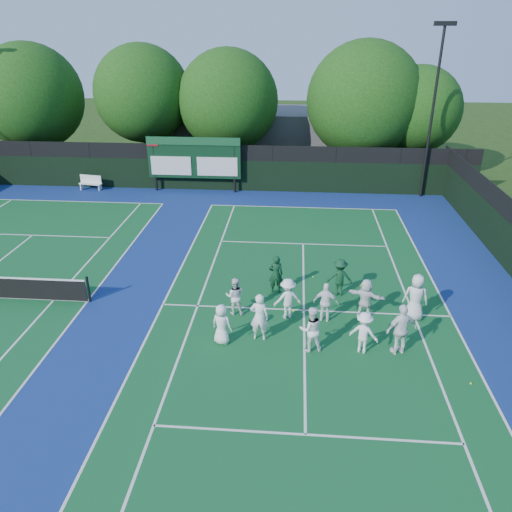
{
  "coord_description": "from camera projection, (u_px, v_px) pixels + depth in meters",
  "views": [
    {
      "loc": [
        -0.5,
        -15.5,
        9.9
      ],
      "look_at": [
        -2.0,
        3.0,
        1.3
      ],
      "focal_mm": 35.0,
      "sensor_mm": 36.0,
      "label": 1
    }
  ],
  "objects": [
    {
      "name": "tennis_ball_1",
      "position": [
        313.0,
        277.0,
        21.53
      ],
      "size": [
        0.07,
        0.07,
        0.07
      ],
      "primitive_type": "sphere",
      "color": "#C1E01A",
      "rests_on": "ground"
    },
    {
      "name": "tree_e",
      "position": [
        420.0,
        112.0,
        33.33
      ],
      "size": [
        5.72,
        5.72,
        7.67
      ],
      "color": "black",
      "rests_on": "ground"
    },
    {
      "name": "tennis_ball_0",
      "position": [
        293.0,
        311.0,
        18.94
      ],
      "size": [
        0.07,
        0.07,
        0.07
      ],
      "primitive_type": "sphere",
      "color": "#C1E01A",
      "rests_on": "ground"
    },
    {
      "name": "light_pole_right",
      "position": [
        435.0,
        93.0,
        29.14
      ],
      "size": [
        1.2,
        0.3,
        10.12
      ],
      "color": "black",
      "rests_on": "ground"
    },
    {
      "name": "clubhouse",
      "position": [
        278.0,
        136.0,
        39.15
      ],
      "size": [
        18.0,
        6.0,
        4.0
      ],
      "primitive_type": "cube",
      "color": "#535458",
      "rests_on": "ground"
    },
    {
      "name": "bench",
      "position": [
        91.0,
        182.0,
        32.84
      ],
      "size": [
        1.58,
        0.68,
        0.97
      ],
      "color": "white",
      "rests_on": "ground"
    },
    {
      "name": "coach_right",
      "position": [
        340.0,
        277.0,
        19.85
      ],
      "size": [
        1.03,
        0.62,
        1.57
      ],
      "primitive_type": "imported",
      "rotation": [
        0.0,
        0.0,
        3.18
      ],
      "color": "#0F391F",
      "rests_on": "ground"
    },
    {
      "name": "court_apron",
      "position": [
        150.0,
        304.0,
        19.48
      ],
      "size": [
        34.0,
        32.0,
        0.01
      ],
      "primitive_type": "cube",
      "color": "navy",
      "rests_on": "ground"
    },
    {
      "name": "player_back_0",
      "position": [
        235.0,
        296.0,
        18.56
      ],
      "size": [
        0.73,
        0.58,
        1.49
      ],
      "primitive_type": "imported",
      "rotation": [
        0.0,
        0.0,
        3.12
      ],
      "color": "white",
      "rests_on": "ground"
    },
    {
      "name": "tree_d",
      "position": [
        366.0,
        103.0,
        33.37
      ],
      "size": [
        7.69,
        7.69,
        9.22
      ],
      "color": "black",
      "rests_on": "ground"
    },
    {
      "name": "tennis_ball_5",
      "position": [
        401.0,
        316.0,
        18.65
      ],
      "size": [
        0.07,
        0.07,
        0.07
      ],
      "primitive_type": "sphere",
      "color": "#C1E01A",
      "rests_on": "ground"
    },
    {
      "name": "player_back_4",
      "position": [
        416.0,
        297.0,
        18.15
      ],
      "size": [
        0.97,
        0.72,
        1.81
      ],
      "primitive_type": "imported",
      "rotation": [
        0.0,
        0.0,
        2.96
      ],
      "color": "silver",
      "rests_on": "ground"
    },
    {
      "name": "tree_c",
      "position": [
        230.0,
        103.0,
        34.09
      ],
      "size": [
        6.85,
        6.85,
        8.68
      ],
      "color": "black",
      "rests_on": "ground"
    },
    {
      "name": "coach_left",
      "position": [
        276.0,
        274.0,
        20.04
      ],
      "size": [
        0.65,
        0.48,
        1.62
      ],
      "primitive_type": "imported",
      "rotation": [
        0.0,
        0.0,
        3.31
      ],
      "color": "#0E361D",
      "rests_on": "ground"
    },
    {
      "name": "ground",
      "position": [
        304.0,
        325.0,
        18.14
      ],
      "size": [
        120.0,
        120.0,
        0.0
      ],
      "primitive_type": "plane",
      "color": "#1E380F",
      "rests_on": "ground"
    },
    {
      "name": "tennis_ball_2",
      "position": [
        471.0,
        383.0,
        15.11
      ],
      "size": [
        0.07,
        0.07,
        0.07
      ],
      "primitive_type": "sphere",
      "color": "#C1E01A",
      "rests_on": "ground"
    },
    {
      "name": "near_court",
      "position": [
        304.0,
        310.0,
        19.04
      ],
      "size": [
        11.05,
        23.85,
        0.01
      ],
      "color": "#105024",
      "rests_on": "ground"
    },
    {
      "name": "player_back_1",
      "position": [
        288.0,
        299.0,
        18.28
      ],
      "size": [
        1.15,
        0.86,
        1.58
      ],
      "primitive_type": "imported",
      "rotation": [
        0.0,
        0.0,
        3.43
      ],
      "color": "white",
      "rests_on": "ground"
    },
    {
      "name": "player_front_1",
      "position": [
        259.0,
        317.0,
        16.96
      ],
      "size": [
        0.66,
        0.46,
        1.76
      ],
      "primitive_type": "imported",
      "rotation": [
        0.0,
        0.0,
        3.09
      ],
      "color": "white",
      "rests_on": "ground"
    },
    {
      "name": "player_back_2",
      "position": [
        326.0,
        302.0,
        18.09
      ],
      "size": [
        0.95,
        0.53,
        1.53
      ],
      "primitive_type": "imported",
      "rotation": [
        0.0,
        0.0,
        2.96
      ],
      "color": "white",
      "rests_on": "ground"
    },
    {
      "name": "tennis_ball_4",
      "position": [
        361.0,
        286.0,
        20.8
      ],
      "size": [
        0.07,
        0.07,
        0.07
      ],
      "primitive_type": "sphere",
      "color": "#C1E01A",
      "rests_on": "ground"
    },
    {
      "name": "scoreboard",
      "position": [
        194.0,
        158.0,
        31.83
      ],
      "size": [
        6.0,
        0.21,
        3.55
      ],
      "color": "black",
      "rests_on": "ground"
    },
    {
      "name": "player_front_4",
      "position": [
        401.0,
        329.0,
        16.22
      ],
      "size": [
        1.16,
        0.79,
        1.82
      ],
      "primitive_type": "imported",
      "rotation": [
        0.0,
        0.0,
        3.5
      ],
      "color": "white",
      "rests_on": "ground"
    },
    {
      "name": "player_back_3",
      "position": [
        365.0,
        298.0,
        18.43
      ],
      "size": [
        1.46,
        0.95,
        1.51
      ],
      "primitive_type": "imported",
      "rotation": [
        0.0,
        0.0,
        2.74
      ],
      "color": "white",
      "rests_on": "ground"
    },
    {
      "name": "player_front_0",
      "position": [
        222.0,
        324.0,
        16.83
      ],
      "size": [
        0.83,
        0.68,
        1.47
      ],
      "primitive_type": "imported",
      "rotation": [
        0.0,
        0.0,
        2.79
      ],
      "color": "white",
      "rests_on": "ground"
    },
    {
      "name": "player_front_2",
      "position": [
        311.0,
        329.0,
        16.41
      ],
      "size": [
        0.9,
        0.76,
        1.63
      ],
      "primitive_type": "imported",
      "rotation": [
        0.0,
        0.0,
        3.34
      ],
      "color": "white",
      "rests_on": "ground"
    },
    {
      "name": "back_fence",
      "position": [
        211.0,
        170.0,
        32.48
      ],
      "size": [
        34.0,
        0.08,
        3.0
      ],
      "color": "black",
      "rests_on": "ground"
    },
    {
      "name": "tree_b",
      "position": [
        145.0,
        96.0,
        34.35
      ],
      "size": [
        6.58,
        6.58,
        8.94
      ],
      "color": "black",
      "rests_on": "ground"
    },
    {
      "name": "tree_a",
      "position": [
        34.0,
        99.0,
        35.07
      ],
      "size": [
        7.31,
        7.31,
        9.01
      ],
      "color": "black",
      "rests_on": "ground"
    },
    {
      "name": "player_front_3",
      "position": [
        364.0,
        333.0,
        16.34
      ],
      "size": [
        1.1,
        0.88,
        1.49
      ],
      "primitive_type": "imported",
      "rotation": [
        0.0,
        0.0,
        2.76
      ],
      "color": "white",
      "rests_on": "ground"
    }
  ]
}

